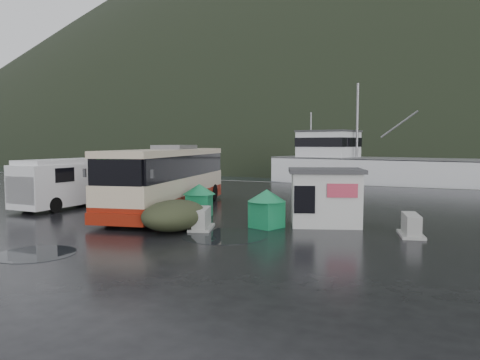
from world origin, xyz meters
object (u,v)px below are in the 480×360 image
at_px(coach_bus, 169,210).
at_px(ticket_kiosk, 325,225).
at_px(white_van, 69,207).
at_px(waste_bin_right, 267,228).
at_px(dome_tent, 175,231).
at_px(waste_bin_left, 199,217).
at_px(jersey_barrier_a, 202,229).
at_px(fishing_trawler, 387,179).
at_px(jersey_barrier_b, 411,236).

bearing_deg(coach_bus, ticket_kiosk, -19.40).
bearing_deg(white_van, waste_bin_right, -5.05).
xyz_separation_m(coach_bus, ticket_kiosk, (8.44, -1.10, 0.00)).
distance_m(white_van, dome_tent, 9.46).
distance_m(waste_bin_left, ticket_kiosk, 5.95).
height_order(white_van, jersey_barrier_a, white_van).
bearing_deg(dome_tent, coach_bus, 125.02).
relative_size(dome_tent, fishing_trawler, 0.11).
relative_size(white_van, waste_bin_left, 4.07).
distance_m(coach_bus, waste_bin_right, 6.93).
distance_m(coach_bus, dome_tent, 5.82).
bearing_deg(dome_tent, waste_bin_right, 34.64).
bearing_deg(dome_tent, jersey_barrier_a, 40.98).
relative_size(waste_bin_left, waste_bin_right, 0.98).
bearing_deg(waste_bin_right, waste_bin_left, 160.50).
height_order(coach_bus, ticket_kiosk, coach_bus).
xyz_separation_m(waste_bin_left, dome_tent, (0.84, -3.50, 0.00)).
xyz_separation_m(jersey_barrier_b, fishing_trawler, (-4.30, 28.48, 0.00)).
bearing_deg(fishing_trawler, waste_bin_right, -79.47).
relative_size(jersey_barrier_b, fishing_trawler, 0.06).
distance_m(white_van, fishing_trawler, 30.68).
relative_size(waste_bin_left, fishing_trawler, 0.06).
distance_m(coach_bus, waste_bin_left, 2.79).
relative_size(waste_bin_right, jersey_barrier_a, 0.92).
bearing_deg(waste_bin_right, jersey_barrier_b, 6.01).
xyz_separation_m(waste_bin_left, waste_bin_right, (3.91, -1.39, 0.00)).
relative_size(coach_bus, white_van, 1.90).
height_order(waste_bin_left, jersey_barrier_a, waste_bin_left).
bearing_deg(fishing_trawler, waste_bin_left, -87.57).
relative_size(waste_bin_left, dome_tent, 0.50).
height_order(white_van, waste_bin_right, white_van).
height_order(jersey_barrier_b, fishing_trawler, fishing_trawler).
height_order(dome_tent, jersey_barrier_b, dome_tent).
relative_size(waste_bin_right, jersey_barrier_b, 0.96).
height_order(ticket_kiosk, jersey_barrier_a, ticket_kiosk).
height_order(coach_bus, fishing_trawler, fishing_trawler).
distance_m(white_van, ticket_kiosk, 13.93).
bearing_deg(coach_bus, dome_tent, -66.93).
xyz_separation_m(coach_bus, jersey_barrier_a, (4.16, -4.05, 0.00)).
xyz_separation_m(coach_bus, jersey_barrier_b, (11.92, -2.06, 0.00)).
bearing_deg(coach_bus, jersey_barrier_a, -56.18).
bearing_deg(coach_bus, waste_bin_left, -38.73).
bearing_deg(white_van, coach_bus, 14.90).
relative_size(ticket_kiosk, jersey_barrier_b, 1.86).
bearing_deg(dome_tent, ticket_kiosk, 35.62).
height_order(waste_bin_right, dome_tent, waste_bin_right).
height_order(waste_bin_left, dome_tent, waste_bin_left).
bearing_deg(waste_bin_right, ticket_kiosk, 37.05).
xyz_separation_m(waste_bin_right, dome_tent, (-3.07, -2.12, 0.00)).
bearing_deg(dome_tent, waste_bin_left, 103.55).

